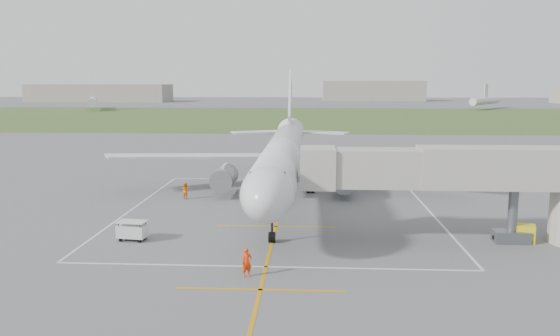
# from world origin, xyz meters

# --- Properties ---
(ground) EXTENTS (700.00, 700.00, 0.00)m
(ground) POSITION_xyz_m (0.00, 0.00, 0.00)
(ground) COLOR #565658
(ground) RESTS_ON ground
(grass_strip) EXTENTS (700.00, 120.00, 0.02)m
(grass_strip) POSITION_xyz_m (0.00, 130.00, 0.01)
(grass_strip) COLOR #415826
(grass_strip) RESTS_ON ground
(apron_markings) EXTENTS (28.20, 60.00, 0.01)m
(apron_markings) POSITION_xyz_m (0.00, -5.82, 0.01)
(apron_markings) COLOR #C7830B
(apron_markings) RESTS_ON ground
(airliner) EXTENTS (38.93, 46.75, 13.52)m
(airliner) POSITION_xyz_m (-0.00, 0.75, 4.39)
(airliner) COLOR silver
(airliner) RESTS_ON ground
(jet_bridge) EXTENTS (23.40, 5.00, 7.20)m
(jet_bridge) POSITION_xyz_m (15.72, -13.50, 4.74)
(jet_bridge) COLOR gray
(jet_bridge) RESTS_ON ground
(gpu_unit) EXTENTS (2.08, 1.72, 1.35)m
(gpu_unit) POSITION_xyz_m (18.86, -13.33, 0.67)
(gpu_unit) COLOR gold
(gpu_unit) RESTS_ON ground
(baggage_cart) EXTENTS (2.29, 1.55, 1.49)m
(baggage_cart) POSITION_xyz_m (-10.66, -14.55, 0.76)
(baggage_cart) COLOR silver
(baggage_cart) RESTS_ON ground
(ramp_worker_nose) EXTENTS (0.78, 0.67, 1.81)m
(ramp_worker_nose) POSITION_xyz_m (-1.03, -21.87, 0.91)
(ramp_worker_nose) COLOR #FF3608
(ramp_worker_nose) RESTS_ON ground
(ramp_worker_wing) EXTENTS (1.04, 0.98, 1.69)m
(ramp_worker_wing) POSITION_xyz_m (-9.97, 0.27, 0.85)
(ramp_worker_wing) COLOR orange
(ramp_worker_wing) RESTS_ON ground
(distant_hangars) EXTENTS (345.00, 49.00, 12.00)m
(distant_hangars) POSITION_xyz_m (-16.15, 265.19, 5.17)
(distant_hangars) COLOR gray
(distant_hangars) RESTS_ON ground
(distant_aircraft) EXTENTS (184.63, 45.04, 8.85)m
(distant_aircraft) POSITION_xyz_m (-5.44, 179.22, 3.59)
(distant_aircraft) COLOR silver
(distant_aircraft) RESTS_ON ground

